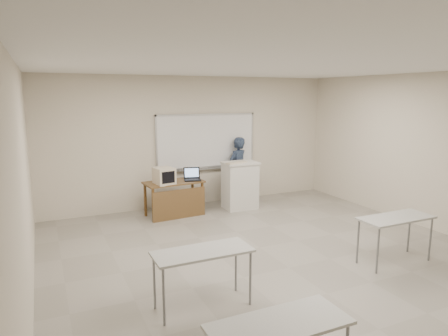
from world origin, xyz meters
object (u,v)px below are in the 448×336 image
presenter (237,169)px  keyboard (237,163)px  instructor_desk (175,193)px  laptop (191,177)px  whiteboard (207,142)px  mouse (197,178)px  podium (240,185)px  crt_monitor (164,176)px

presenter → keyboard: bearing=37.8°
instructor_desk → laptop: (0.40, 0.09, 0.30)m
whiteboard → mouse: 1.06m
whiteboard → presenter: (0.75, -0.15, -0.69)m
podium → presenter: bearing=69.5°
mouse → keyboard: size_ratio=0.22×
keyboard → instructor_desk: bearing=162.0°
laptop → presenter: size_ratio=0.23×
whiteboard → instructor_desk: (-1.05, -0.78, -0.97)m
podium → presenter: 0.71m
keyboard → crt_monitor: bearing=163.3°
crt_monitor → laptop: bearing=-0.1°
crt_monitor → laptop: 0.67m
whiteboard → podium: 1.31m
whiteboard → mouse: whiteboard is taller
podium → instructor_desk: bearing=-178.5°
keyboard → mouse: bearing=148.9°
keyboard → presenter: (0.40, 0.74, -0.30)m
crt_monitor → laptop: crt_monitor is taller
laptop → mouse: size_ratio=3.30×
instructor_desk → podium: bearing=-4.6°
whiteboard → laptop: (-0.65, -0.69, -0.67)m
presenter → whiteboard: bearing=-35.4°
instructor_desk → crt_monitor: crt_monitor is taller
presenter → laptop: bearing=-3.0°
whiteboard → podium: (0.50, -0.77, -0.94)m
presenter → mouse: bearing=-3.4°
podium → laptop: bearing=177.0°
instructor_desk → mouse: 0.63m
podium → presenter: (0.25, 0.62, 0.25)m
mouse → presenter: size_ratio=0.07×
whiteboard → keyboard: whiteboard is taller
laptop → keyboard: bearing=3.3°
whiteboard → instructor_desk: whiteboard is taller
podium → crt_monitor: crt_monitor is taller
whiteboard → laptop: 1.16m
mouse → presenter: presenter is taller
whiteboard → crt_monitor: size_ratio=5.89×
laptop → whiteboard: bearing=61.6°
podium → keyboard: (-0.15, -0.12, 0.55)m
instructor_desk → keyboard: (1.40, -0.11, 0.58)m
laptop → keyboard: 1.05m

